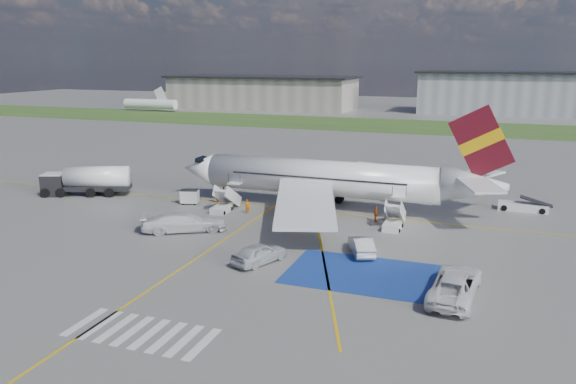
# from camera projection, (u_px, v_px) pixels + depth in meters

# --- Properties ---
(ground) EXTENTS (400.00, 400.00, 0.00)m
(ground) POSITION_uv_depth(u_px,v_px,m) (275.00, 246.00, 50.05)
(ground) COLOR #60605E
(ground) RESTS_ON ground
(grass_strip) EXTENTS (400.00, 30.00, 0.01)m
(grass_strip) POSITION_uv_depth(u_px,v_px,m) (416.00, 126.00, 136.89)
(grass_strip) COLOR #2D4C1E
(grass_strip) RESTS_ON ground
(taxiway_line_main) EXTENTS (120.00, 0.20, 0.01)m
(taxiway_line_main) POSITION_uv_depth(u_px,v_px,m) (315.00, 212.00, 61.02)
(taxiway_line_main) COLOR gold
(taxiway_line_main) RESTS_ON ground
(taxiway_line_cross) EXTENTS (0.20, 60.00, 0.01)m
(taxiway_line_cross) POSITION_uv_depth(u_px,v_px,m) (166.00, 278.00, 42.56)
(taxiway_line_cross) COLOR gold
(taxiway_line_cross) RESTS_ON ground
(taxiway_line_diag) EXTENTS (20.71, 56.45, 0.01)m
(taxiway_line_diag) POSITION_uv_depth(u_px,v_px,m) (315.00, 212.00, 61.02)
(taxiway_line_diag) COLOR gold
(taxiway_line_diag) RESTS_ON ground
(staging_box) EXTENTS (14.00, 8.00, 0.01)m
(staging_box) POSITION_uv_depth(u_px,v_px,m) (378.00, 276.00, 43.07)
(staging_box) COLOR navy
(staging_box) RESTS_ON ground
(crosswalk) EXTENTS (9.00, 4.00, 0.01)m
(crosswalk) POSITION_uv_depth(u_px,v_px,m) (141.00, 333.00, 34.19)
(crosswalk) COLOR silver
(crosswalk) RESTS_ON ground
(terminal_west) EXTENTS (60.00, 22.00, 10.00)m
(terminal_west) POSITION_uv_depth(u_px,v_px,m) (262.00, 93.00, 185.96)
(terminal_west) COLOR gray
(terminal_west) RESTS_ON ground
(terminal_centre) EXTENTS (48.00, 18.00, 12.00)m
(terminal_centre) POSITION_uv_depth(u_px,v_px,m) (504.00, 94.00, 165.43)
(terminal_centre) COLOR gray
(terminal_centre) RESTS_ON ground
(airliner) EXTENTS (36.81, 32.95, 11.92)m
(airliner) POSITION_uv_depth(u_px,v_px,m) (334.00, 179.00, 61.55)
(airliner) COLOR white
(airliner) RESTS_ON ground
(airstairs_fwd) EXTENTS (1.90, 5.20, 3.60)m
(airstairs_fwd) POSITION_uv_depth(u_px,v_px,m) (223.00, 206.00, 61.01)
(airstairs_fwd) COLOR white
(airstairs_fwd) RESTS_ON ground
(airstairs_aft) EXTENTS (1.90, 5.20, 3.60)m
(airstairs_aft) POSITION_uv_depth(u_px,v_px,m) (393.00, 222.00, 54.87)
(airstairs_aft) COLOR white
(airstairs_aft) RESTS_ON ground
(fuel_tanker) EXTENTS (10.60, 6.28, 3.53)m
(fuel_tanker) POSITION_uv_depth(u_px,v_px,m) (87.00, 183.00, 68.22)
(fuel_tanker) COLOR black
(fuel_tanker) RESTS_ON ground
(gpu_cart) EXTENTS (2.24, 1.72, 1.66)m
(gpu_cart) POSITION_uv_depth(u_px,v_px,m) (190.00, 197.00, 64.21)
(gpu_cart) COLOR white
(gpu_cart) RESTS_ON ground
(belt_loader) EXTENTS (5.54, 2.17, 1.65)m
(belt_loader) POSITION_uv_depth(u_px,v_px,m) (523.00, 207.00, 61.37)
(belt_loader) COLOR white
(belt_loader) RESTS_ON ground
(car_silver_a) EXTENTS (3.77, 5.41, 1.71)m
(car_silver_a) POSITION_uv_depth(u_px,v_px,m) (259.00, 253.00, 45.58)
(car_silver_a) COLOR #B3B6BB
(car_silver_a) RESTS_ON ground
(car_silver_b) EXTENTS (3.33, 4.89, 1.53)m
(car_silver_b) POSITION_uv_depth(u_px,v_px,m) (361.00, 245.00, 47.74)
(car_silver_b) COLOR #B2B3B9
(car_silver_b) RESTS_ON ground
(van_white_a) EXTENTS (3.44, 6.60, 2.40)m
(van_white_a) POSITION_uv_depth(u_px,v_px,m) (456.00, 280.00, 39.18)
(van_white_a) COLOR white
(van_white_a) RESTS_ON ground
(van_white_b) EXTENTS (6.55, 5.19, 2.40)m
(van_white_b) POSITION_uv_depth(u_px,v_px,m) (184.00, 219.00, 53.91)
(van_white_b) COLOR silver
(van_white_b) RESTS_ON ground
(crew_fwd) EXTENTS (0.68, 0.59, 1.57)m
(crew_fwd) POSITION_uv_depth(u_px,v_px,m) (248.00, 206.00, 60.16)
(crew_fwd) COLOR orange
(crew_fwd) RESTS_ON ground
(crew_nose) EXTENTS (0.93, 1.06, 1.83)m
(crew_nose) POSITION_uv_depth(u_px,v_px,m) (216.00, 195.00, 64.58)
(crew_nose) COLOR orange
(crew_nose) RESTS_ON ground
(crew_aft) EXTENTS (0.61, 0.98, 1.56)m
(crew_aft) POSITION_uv_depth(u_px,v_px,m) (376.00, 214.00, 57.18)
(crew_aft) COLOR #F25D0C
(crew_aft) RESTS_ON ground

